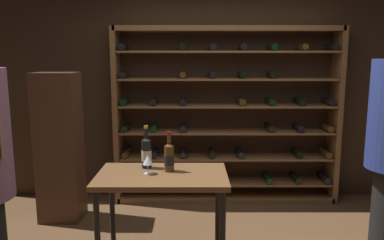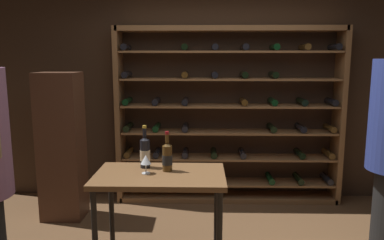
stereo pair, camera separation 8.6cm
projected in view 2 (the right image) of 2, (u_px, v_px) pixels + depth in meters
back_wall at (215, 84)px, 4.63m from camera, size 5.69×0.10×2.86m
wine_rack at (228, 117)px, 4.49m from camera, size 2.71×0.32×2.12m
tasting_table at (160, 187)px, 2.90m from camera, size 1.01×0.61×0.87m
display_cabinet at (62, 147)px, 4.03m from camera, size 0.44×0.36×1.61m
wine_bottle_green_slim at (145, 152)px, 3.02m from camera, size 0.08×0.08×0.35m
wine_bottle_black_capsule at (167, 157)px, 2.93m from camera, size 0.08×0.08×0.32m
wine_glass_stemmed_center at (146, 160)px, 2.86m from camera, size 0.08×0.08×0.15m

